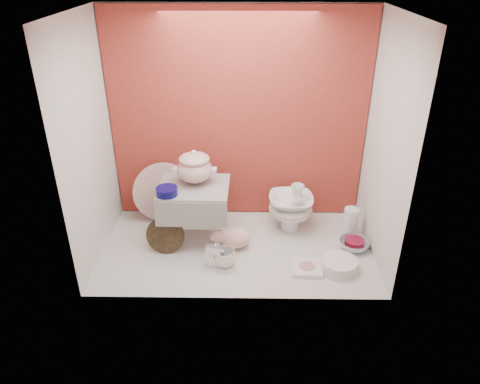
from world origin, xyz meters
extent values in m
plane|color=silver|center=(0.00, 0.00, 0.00)|extent=(1.80, 1.80, 0.00)
cube|color=#AF332B|center=(0.00, 0.50, 0.75)|extent=(1.80, 0.06, 1.50)
cube|color=silver|center=(-0.90, 0.00, 0.75)|extent=(0.06, 1.00, 1.50)
cube|color=silver|center=(0.90, 0.00, 0.75)|extent=(0.06, 1.00, 1.50)
cube|color=white|center=(0.00, 0.00, 1.50)|extent=(1.80, 1.00, 0.06)
cylinder|color=#0B0949|center=(-0.44, 0.00, 0.43)|extent=(0.14, 0.14, 0.05)
imported|color=white|center=(-0.42, 0.36, 0.11)|extent=(0.24, 0.24, 0.22)
cube|color=silver|center=(-0.13, -0.21, 0.09)|extent=(0.13, 0.06, 0.17)
ellipsoid|color=beige|center=(-0.02, 0.01, 0.08)|extent=(0.29, 0.22, 0.16)
cylinder|color=white|center=(-0.07, -0.20, 0.01)|extent=(0.18, 0.18, 0.01)
imported|color=white|center=(-0.07, -0.20, 0.07)|extent=(0.14, 0.14, 0.11)
cube|color=white|center=(0.45, -0.23, 0.01)|extent=(0.20, 0.20, 0.03)
cylinder|color=white|center=(0.65, -0.23, 0.04)|extent=(0.26, 0.26, 0.07)
imported|color=silver|center=(0.79, 0.01, 0.03)|extent=(0.23, 0.23, 0.06)
cylinder|color=silver|center=(0.79, 0.18, 0.10)|extent=(0.12, 0.12, 0.21)
camera|label=1|loc=(0.06, -2.52, 1.78)|focal=33.79mm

